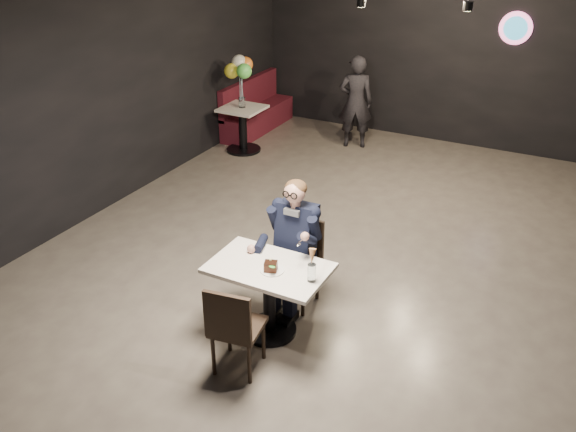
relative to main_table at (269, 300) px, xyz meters
The scene contains 16 objects.
floor 1.60m from the main_table, 82.76° to the left, with size 9.00×9.00×0.00m, color slate.
wall_sign 6.31m from the main_table, 80.60° to the left, with size 0.50×0.06×0.50m, color pink, non-canonical shape.
main_table is the anchor object (origin of this frame).
chair_far 0.56m from the main_table, 90.00° to the left, with size 0.42×0.46×0.92m, color black.
chair_near 0.57m from the main_table, 90.00° to the right, with size 0.42×0.46×0.92m, color black.
seated_man 0.65m from the main_table, 90.00° to the left, with size 0.60×0.80×1.44m, color black.
dessert_plate 0.39m from the main_table, 38.49° to the right, with size 0.23×0.23×0.01m, color white.
cake_slice 0.44m from the main_table, 49.04° to the right, with size 0.12×0.09×0.08m, color black.
mint_leaf 0.49m from the main_table, 49.45° to the right, with size 0.06×0.04×0.01m, color green.
sundae_glass 0.65m from the main_table, ahead, with size 0.08×0.08×0.17m, color silver.
wafer_cone 0.77m from the main_table, ahead, with size 0.07×0.07×0.14m, color tan.
booth_bench 5.88m from the main_table, 121.32° to the left, with size 0.46×1.85×0.92m, color #450E19.
side_table 4.87m from the main_table, 124.42° to the left, with size 0.66×0.66×0.82m, color white.
balloon_vase 4.89m from the main_table, 124.42° to the left, with size 0.11×0.11×0.16m, color silver.
balloon_bunch 4.95m from the main_table, 124.42° to the left, with size 0.44×0.44×0.72m, color yellow.
passerby 5.25m from the main_table, 103.31° to the left, with size 0.56×0.37×1.54m, color black.
Camera 1 is at (2.18, -5.68, 3.76)m, focal length 38.00 mm.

